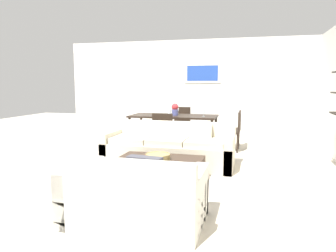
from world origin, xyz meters
The scene contains 16 objects.
ground_plane centered at (0.00, 0.00, 0.00)m, with size 18.00×18.00×0.00m, color beige.
back_wall_unit centered at (0.30, 3.53, 1.35)m, with size 8.40×0.09×2.70m.
sofa_beige centered at (-0.07, 0.34, 0.29)m, with size 2.37×0.90×0.78m.
loveseat_white centered at (0.20, -2.15, 0.29)m, with size 1.47×0.90×0.78m.
coffee_table centered at (0.07, -0.85, 0.19)m, with size 1.28×0.98×0.38m.
decorative_bowl centered at (0.05, -0.80, 0.43)m, with size 0.38×0.38×0.09m.
apple_on_coffee_table centered at (-0.13, -0.77, 0.42)m, with size 0.07×0.07×0.07m, color red.
dining_table centered at (-0.43, 2.11, 0.69)m, with size 2.06×0.92×0.75m.
dining_chair_right_far centered at (1.01, 2.32, 0.50)m, with size 0.44×0.44×0.88m.
dining_chair_foot centered at (-0.43, 1.24, 0.50)m, with size 0.44×0.44×0.88m.
dining_chair_right_near centered at (1.01, 1.90, 0.50)m, with size 0.44×0.44×0.88m.
dining_chair_head centered at (-0.43, 2.98, 0.50)m, with size 0.44×0.44×0.88m.
wine_glass_right_near centered at (0.32, 2.00, 0.86)m, with size 0.07×0.07×0.15m.
wine_glass_foot centered at (-0.43, 1.71, 0.86)m, with size 0.07×0.07×0.17m.
wine_glass_head centered at (-0.43, 2.51, 0.85)m, with size 0.07×0.07×0.15m.
centerpiece_vase centered at (-0.39, 2.09, 0.90)m, with size 0.16×0.16×0.28m.
Camera 1 is at (1.39, -5.24, 1.50)m, focal length 33.87 mm.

